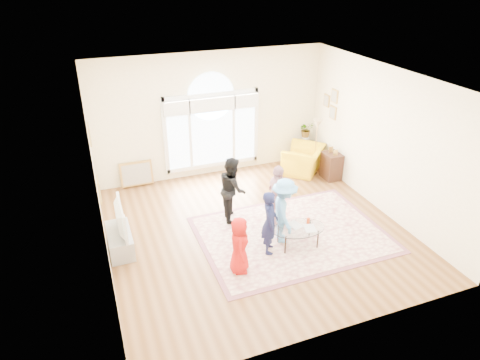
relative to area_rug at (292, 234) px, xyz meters
name	(u,v)px	position (x,y,z in m)	size (l,w,h in m)	color
ground	(255,230)	(-0.64, 0.43, -0.01)	(6.00, 6.00, 0.00)	brown
room_shell	(214,119)	(-0.63, 3.26, 1.56)	(6.00, 6.00, 6.00)	#FFF3C6
area_rug	(292,234)	(0.00, 0.00, 0.00)	(3.60, 2.60, 0.02)	beige
rug_border	(292,234)	(0.00, 0.00, 0.00)	(3.80, 2.80, 0.01)	#834A56
tv_console	(120,241)	(-3.39, 0.73, 0.20)	(0.45, 1.00, 0.42)	#999CA1
television	(117,219)	(-3.39, 0.73, 0.71)	(0.17, 1.04, 0.60)	black
coffee_table	(298,229)	(-0.07, -0.38, 0.39)	(1.12, 0.77, 0.54)	silver
armchair	(303,160)	(1.64, 2.61, 0.34)	(1.09, 0.95, 0.71)	yellow
side_cabinet	(331,166)	(2.14, 2.00, 0.34)	(0.40, 0.50, 0.70)	black
floor_lamp	(317,128)	(1.86, 2.41, 1.27)	(0.32, 0.32, 1.51)	black
plant_pedestal	(305,148)	(2.06, 3.29, 0.34)	(0.20, 0.20, 0.70)	white
potted_plant	(306,129)	(2.06, 3.29, 0.90)	(0.39, 0.34, 0.43)	#33722D
leaning_picture	(138,186)	(-2.67, 3.33, -0.01)	(0.80, 0.05, 0.62)	tan
child_red	(239,245)	(-1.44, -0.71, 0.56)	(0.54, 0.35, 1.11)	#B71310
child_navy	(270,222)	(-0.68, -0.34, 0.66)	(0.47, 0.31, 1.30)	#14183D
child_black	(232,189)	(-0.93, 1.05, 0.73)	(0.70, 0.54, 1.44)	black
child_pink	(277,196)	(-0.15, 0.46, 0.70)	(0.81, 0.34, 1.38)	#C58F98
child_blue	(284,211)	(-0.28, -0.12, 0.69)	(0.88, 0.51, 1.37)	#5A9DDA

